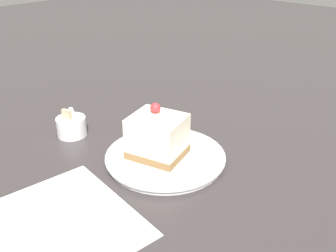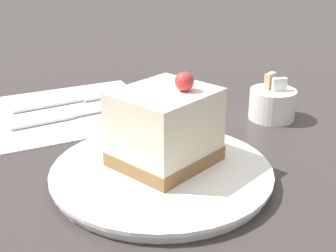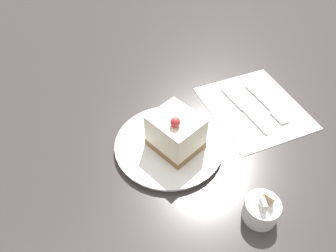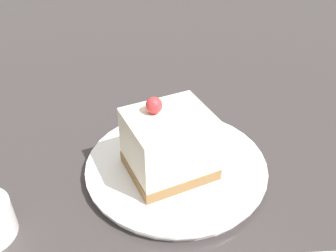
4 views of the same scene
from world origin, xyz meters
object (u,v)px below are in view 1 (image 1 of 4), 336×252
(sugar_bowl, at_px, (71,126))
(fork, at_px, (35,226))
(cake_slice, at_px, (157,136))
(knife, at_px, (82,219))
(plate, at_px, (165,157))

(sugar_bowl, bearing_deg, fork, -134.79)
(cake_slice, relative_size, sugar_bowl, 1.86)
(knife, bearing_deg, fork, 149.24)
(cake_slice, relative_size, fork, 0.78)
(plate, relative_size, sugar_bowl, 3.66)
(plate, relative_size, knife, 1.31)
(fork, bearing_deg, plate, 0.32)
(plate, distance_m, cake_slice, 0.05)
(cake_slice, bearing_deg, plate, -63.58)
(plate, xyz_separation_m, sugar_bowl, (-0.06, 0.22, 0.01))
(knife, bearing_deg, sugar_bowl, 61.48)
(sugar_bowl, bearing_deg, cake_slice, -75.90)
(fork, bearing_deg, knife, -30.76)
(plate, xyz_separation_m, knife, (-0.22, -0.03, -0.00))
(knife, bearing_deg, cake_slice, 13.24)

